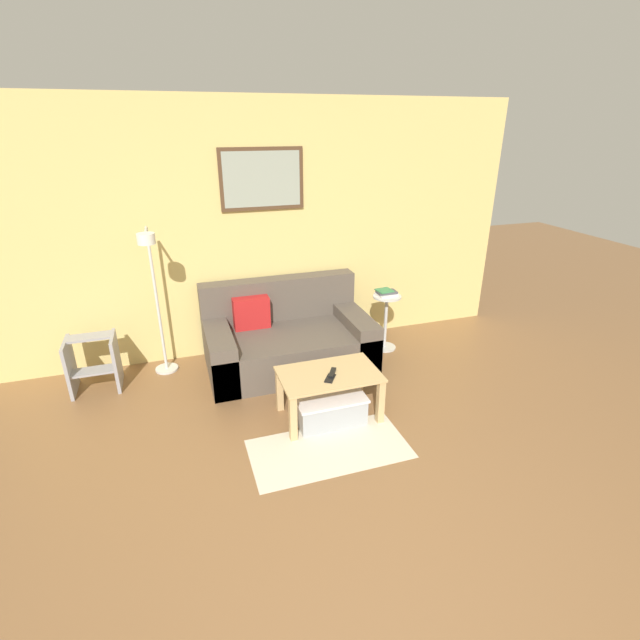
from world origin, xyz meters
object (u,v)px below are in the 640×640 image
coffee_table (329,382)px  book_stack (386,293)px  storage_bin (329,407)px  side_table (386,317)px  step_stool (93,362)px  remote_control (332,373)px  couch (287,339)px  floor_lamp (154,289)px  cell_phone (330,378)px

coffee_table → book_stack: book_stack is taller
storage_bin → side_table: size_ratio=0.94×
side_table → book_stack: size_ratio=2.75×
side_table → step_stool: bearing=178.3°
book_stack → remote_control: size_ratio=1.49×
storage_bin → couch: bearing=94.1°
couch → coffee_table: size_ratio=1.99×
couch → floor_lamp: 1.36m
step_stool → cell_phone: bearing=-32.3°
storage_bin → coffee_table: bearing=68.5°
coffee_table → step_stool: size_ratio=1.62×
couch → coffee_table: bearing=-84.7°
side_table → book_stack: book_stack is taller
couch → book_stack: size_ratio=7.28×
storage_bin → cell_phone: 0.30m
storage_bin → floor_lamp: (-1.27, 1.15, 0.79)m
step_stool → remote_control: bearing=-30.2°
coffee_table → book_stack: bearing=45.9°
couch → side_table: 1.11m
floor_lamp → side_table: 2.37m
floor_lamp → side_table: floor_lamp is taller
remote_control → step_stool: 2.24m
coffee_table → cell_phone: bearing=-104.0°
storage_bin → step_stool: size_ratio=1.14×
couch → storage_bin: 1.08m
couch → storage_bin: couch is taller
storage_bin → side_table: 1.50m
floor_lamp → book_stack: (2.29, -0.07, -0.27)m
floor_lamp → step_stool: floor_lamp is taller
floor_lamp → couch: bearing=-4.1°
cell_phone → side_table: bearing=80.9°
floor_lamp → book_stack: floor_lamp is taller
book_stack → step_stool: (-2.91, 0.07, -0.37)m
floor_lamp → side_table: bearing=-2.1°
book_stack → cell_phone: 1.53m
coffee_table → storage_bin: size_ratio=1.42×
step_stool → coffee_table: bearing=-30.1°
side_table → floor_lamp: bearing=177.9°
storage_bin → side_table: (1.03, 1.07, 0.24)m
storage_bin → floor_lamp: 1.89m
remote_control → step_stool: step_stool is taller
side_table → cell_phone: bearing=-132.9°
coffee_table → remote_control: remote_control is taller
floor_lamp → remote_control: 1.80m
floor_lamp → cell_phone: (1.27, -1.19, -0.50)m
book_stack → floor_lamp: bearing=178.2°
couch → step_stool: couch is taller
cell_phone → book_stack: bearing=81.4°
storage_bin → step_stool: step_stool is taller
coffee_table → step_stool: bearing=149.9°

